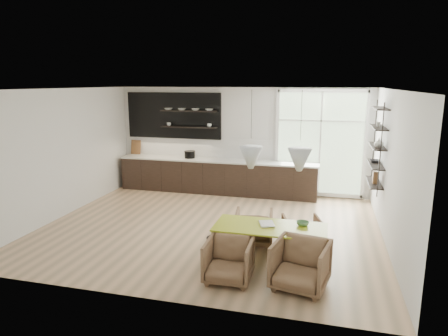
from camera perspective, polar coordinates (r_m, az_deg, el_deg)
room at (r=9.15m, az=3.44°, el=2.25°), size 7.02×6.01×2.91m
kitchen_run at (r=11.13m, az=-1.48°, el=-0.47°), size 5.54×0.69×2.75m
right_shelving at (r=9.09m, az=21.03°, el=2.61°), size 0.26×1.22×1.90m
dining_table at (r=6.78m, az=6.60°, el=-8.65°), size 1.86×0.84×0.68m
armchair_back_left at (r=7.69m, az=4.30°, el=-8.47°), size 0.79×0.81×0.65m
armchair_back_right at (r=7.60m, az=11.01°, el=-9.10°), size 0.81×0.83×0.62m
armchair_front_left at (r=6.34m, az=0.69°, el=-13.06°), size 0.73×0.75×0.67m
armchair_front_right at (r=6.22m, az=10.86°, el=-13.46°), size 0.93×0.94×0.73m
wire_stool at (r=7.04m, az=-1.27°, el=-11.00°), size 0.32×0.32×0.41m
table_book at (r=6.81m, az=5.14°, el=-7.98°), size 0.32×0.37×0.03m
table_bowl at (r=6.88m, az=11.17°, el=-7.78°), size 0.27×0.27×0.07m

